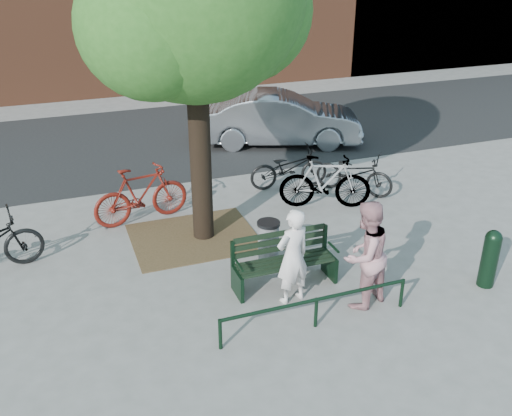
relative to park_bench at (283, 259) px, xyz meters
name	(u,v)px	position (x,y,z in m)	size (l,w,h in m)	color
ground	(284,285)	(0.00, -0.08, -0.48)	(90.00, 90.00, 0.00)	gray
dirt_pit	(194,237)	(-1.00, 2.12, -0.47)	(2.40, 2.00, 0.02)	brown
road	(173,138)	(0.00, 8.42, -0.47)	(40.00, 7.00, 0.01)	black
park_bench	(283,259)	(0.00, 0.00, 0.00)	(1.74, 0.54, 0.97)	black
guard_railing	(316,304)	(0.00, -1.28, -0.08)	(3.06, 0.06, 0.51)	black
person_left	(293,256)	(-0.06, -0.51, 0.33)	(0.59, 0.39, 1.62)	silver
person_right	(365,255)	(0.95, -0.98, 0.41)	(0.87, 0.68, 1.78)	#B67D83
bollard	(490,256)	(3.20, -1.24, 0.07)	(0.28, 0.28, 1.03)	black
litter_bin	(268,243)	(0.01, 0.69, -0.05)	(0.41, 0.41, 0.84)	gray
bicycle_b	(141,194)	(-1.80, 3.21, 0.12)	(0.57, 2.00, 1.20)	#5B140D
bicycle_c	(289,168)	(1.75, 3.81, 0.01)	(0.65, 1.86, 0.98)	black
bicycle_d	(325,182)	(2.04, 2.52, 0.11)	(0.56, 1.97, 1.19)	gray
bicycle_e	(354,173)	(3.03, 3.01, 0.00)	(0.64, 1.83, 0.96)	black
parked_car	(281,119)	(2.80, 6.83, 0.26)	(1.56, 4.47, 1.47)	gray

